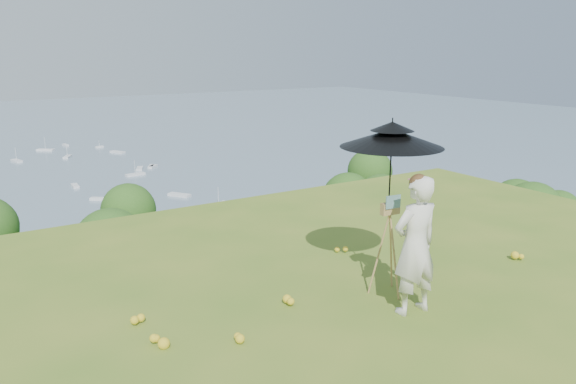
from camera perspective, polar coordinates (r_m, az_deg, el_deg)
ground at (r=6.89m, az=17.27°, el=-14.40°), size 14.00×14.00×0.00m
shoreline_tier at (r=88.18m, az=-26.14°, el=-13.68°), size 170.00×28.00×8.00m
slope_trees at (r=43.16m, az=-23.09°, el=-11.91°), size 110.00×50.00×6.00m
harbor_town at (r=85.49m, az=-26.63°, el=-9.81°), size 110.00×22.00×5.00m
wildflowers at (r=7.01m, az=15.73°, el=-13.23°), size 10.00×10.50×0.12m
painter at (r=7.12m, az=12.80°, el=-5.32°), size 0.67×0.45×1.78m
field_easel at (r=7.66m, az=10.17°, el=-5.28°), size 0.58×0.58×1.39m
sun_umbrella at (r=7.40m, az=10.37°, el=2.64°), size 1.46×1.46×1.25m
painter_cap at (r=6.89m, az=13.18°, el=1.26°), size 0.23×0.27×0.10m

